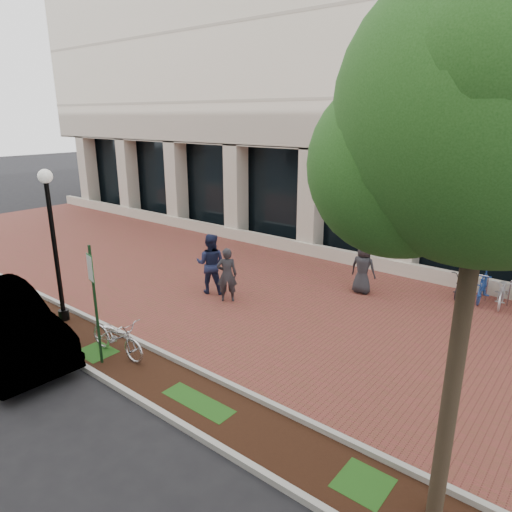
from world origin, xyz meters
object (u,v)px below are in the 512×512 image
Objects in this scene: locked_bicycle at (117,337)px; pedestrian_left at (227,275)px; parking_sign at (94,292)px; pedestrian_right at (363,268)px; pedestrian_mid at (211,264)px; street_tree at (495,134)px; lamppost at (54,238)px.

locked_bicycle is 4.07m from pedestrian_left.
parking_sign reaches higher than pedestrian_right.
pedestrian_mid is at bearing 35.21° from pedestrian_right.
pedestrian_left is (-0.21, 4.05, 0.37)m from locked_bicycle.
street_tree is at bearing -91.86° from locked_bicycle.
pedestrian_right is (2.88, 3.18, -0.02)m from pedestrian_left.
parking_sign reaches higher than pedestrian_left.
street_tree is at bearing 17.42° from parking_sign.
pedestrian_mid is (-8.47, 4.16, -4.26)m from street_tree.
lamppost is 2.29× the size of locked_bicycle.
pedestrian_left is at bearing 137.78° from pedestrian_mid.
street_tree reaches higher than pedestrian_right.
locked_bicycle is 0.94× the size of pedestrian_mid.
lamppost reaches higher than pedestrian_left.
locked_bicycle is 7.72m from pedestrian_right.
pedestrian_right is at bearing -170.74° from pedestrian_mid.
locked_bicycle is (-0.01, 0.47, -1.28)m from parking_sign.
pedestrian_left reaches higher than pedestrian_right.
street_tree is 3.95× the size of locked_bicycle.
street_tree reaches higher than pedestrian_mid.
parking_sign is 1.45× the size of pedestrian_mid.
pedestrian_left is at bearing 105.91° from parking_sign.
street_tree is at bearing 120.20° from pedestrian_right.
parking_sign is 4.62m from pedestrian_left.
street_tree is 10.35m from pedestrian_mid.
pedestrian_left is 1.03× the size of pedestrian_right.
lamppost reaches higher than parking_sign.
pedestrian_right is at bearing -22.83° from locked_bicycle.
locked_bicycle is at bearing 52.35° from pedestrian_left.
street_tree is at bearing -0.66° from lamppost.
lamppost reaches higher than pedestrian_right.
lamppost is 2.53× the size of pedestrian_right.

